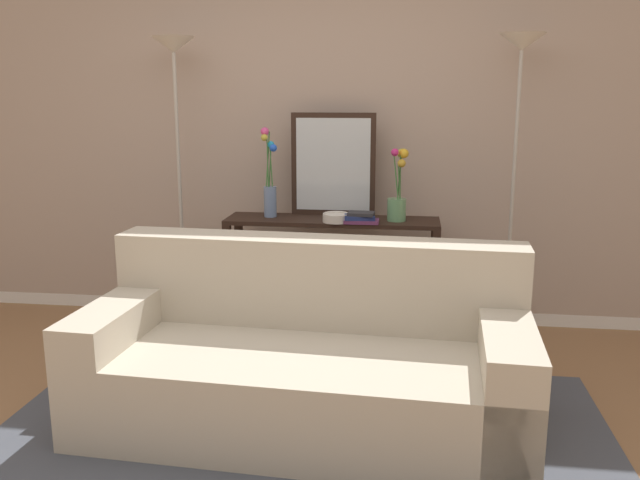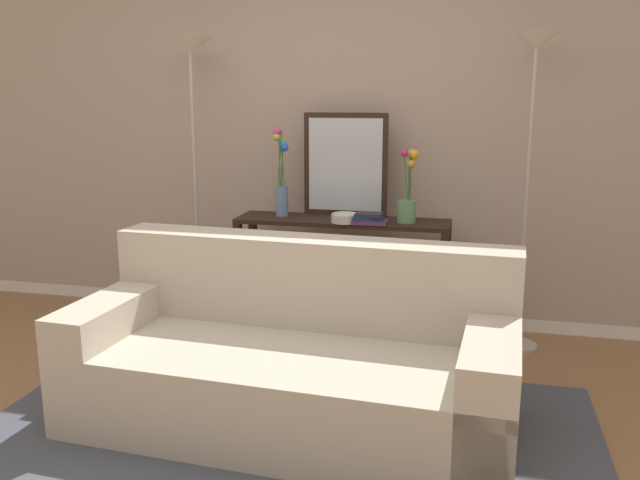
{
  "view_description": "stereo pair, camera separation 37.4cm",
  "coord_description": "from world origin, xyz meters",
  "views": [
    {
      "loc": [
        0.67,
        -2.6,
        1.6
      ],
      "look_at": [
        0.19,
        1.02,
        0.8
      ],
      "focal_mm": 37.28,
      "sensor_mm": 36.0,
      "label": 1
    },
    {
      "loc": [
        1.04,
        -2.53,
        1.6
      ],
      "look_at": [
        0.19,
        1.02,
        0.8
      ],
      "focal_mm": 37.28,
      "sensor_mm": 36.0,
      "label": 2
    }
  ],
  "objects": [
    {
      "name": "fruit_bowl",
      "position": [
        0.22,
        1.58,
        0.83
      ],
      "size": [
        0.18,
        0.18,
        0.06
      ],
      "color": "silver",
      "rests_on": "console_table"
    },
    {
      "name": "floor_lamp_right",
      "position": [
        1.33,
        1.72,
        1.54
      ],
      "size": [
        0.28,
        0.28,
        1.96
      ],
      "color": "#B7B2A8",
      "rests_on": "ground"
    },
    {
      "name": "floor_lamp_left",
      "position": [
        -0.87,
        1.72,
        1.55
      ],
      "size": [
        0.28,
        0.28,
        1.97
      ],
      "color": "#B7B2A8",
      "rests_on": "ground"
    },
    {
      "name": "back_wall",
      "position": [
        0.0,
        2.1,
        1.5
      ],
      "size": [
        12.0,
        0.15,
        3.0
      ],
      "color": "white",
      "rests_on": "ground"
    },
    {
      "name": "area_rug",
      "position": [
        0.2,
        0.26,
        0.01
      ],
      "size": [
        2.97,
        1.73,
        0.01
      ],
      "color": "#474C56",
      "rests_on": "ground"
    },
    {
      "name": "book_stack",
      "position": [
        0.38,
        1.57,
        0.83
      ],
      "size": [
        0.22,
        0.14,
        0.07
      ],
      "color": "#6B3360",
      "rests_on": "console_table"
    },
    {
      "name": "wall_mirror",
      "position": [
        0.17,
        1.83,
        1.14
      ],
      "size": [
        0.57,
        0.02,
        0.69
      ],
      "color": "black",
      "rests_on": "console_table"
    },
    {
      "name": "book_row_under_console",
      "position": [
        -0.22,
        1.68,
        0.05
      ],
      "size": [
        0.37,
        0.17,
        0.12
      ],
      "color": "navy",
      "rests_on": "ground"
    },
    {
      "name": "ground_plane",
      "position": [
        0.0,
        0.0,
        -0.01
      ],
      "size": [
        16.0,
        16.0,
        0.02
      ],
      "primitive_type": "cube",
      "color": "#936B47"
    },
    {
      "name": "console_table",
      "position": [
        0.18,
        1.68,
        0.56
      ],
      "size": [
        1.41,
        0.35,
        0.8
      ],
      "color": "black",
      "rests_on": "ground"
    },
    {
      "name": "vase_short_flowers",
      "position": [
        0.61,
        1.67,
        0.97
      ],
      "size": [
        0.13,
        0.12,
        0.47
      ],
      "color": "#669E6B",
      "rests_on": "console_table"
    },
    {
      "name": "couch",
      "position": [
        0.2,
        0.43,
        0.31
      ],
      "size": [
        2.17,
        1.06,
        0.88
      ],
      "color": "#BCB29E",
      "rests_on": "ground"
    },
    {
      "name": "vase_tall_flowers",
      "position": [
        -0.24,
        1.71,
        1.02
      ],
      "size": [
        0.11,
        0.1,
        0.59
      ],
      "color": "#6B84AD",
      "rests_on": "console_table"
    }
  ]
}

